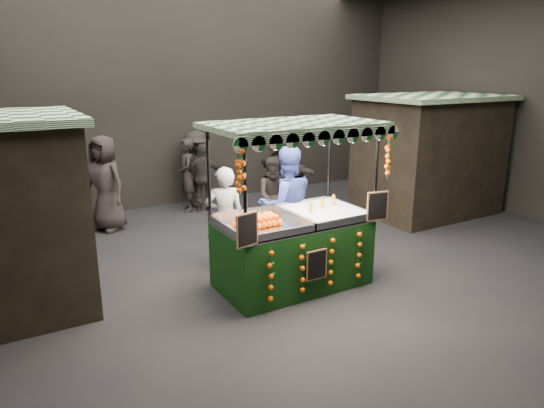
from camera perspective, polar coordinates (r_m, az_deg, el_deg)
ground at (r=7.92m, az=2.97°, el=-8.02°), size 12.00×12.00×0.00m
market_hall at (r=7.26m, az=3.36°, el=17.26°), size 12.10×10.10×5.05m
neighbour_stall_right at (r=11.44m, az=17.66°, el=5.50°), size 3.00×2.20×2.60m
juice_stall at (r=7.23m, az=2.62°, el=-3.93°), size 2.52×1.48×2.44m
vendor_grey at (r=7.86m, az=-5.47°, el=-1.69°), size 0.72×0.60×1.69m
vendor_blue at (r=8.03m, az=1.67°, el=-0.22°), size 1.09×0.93×1.96m
shopper_0 at (r=9.68m, az=-22.19°, el=0.16°), size 0.68×0.61×1.57m
shopper_1 at (r=9.43m, az=0.34°, el=0.86°), size 0.90×0.81×1.54m
shopper_2 at (r=11.18m, az=-7.90°, el=3.04°), size 0.97×0.70×1.54m
shopper_3 at (r=11.59m, az=-8.74°, el=4.05°), size 1.26×1.29×1.77m
shopper_4 at (r=10.35m, az=-27.89°, el=0.88°), size 0.99×0.97×1.72m
shopper_5 at (r=10.92m, az=1.05°, el=3.82°), size 0.79×1.81×1.89m
shopper_6 at (r=11.24m, az=-9.84°, el=3.30°), size 0.52×0.67×1.64m
shopper_7 at (r=10.25m, az=-18.79°, el=2.26°), size 1.02×1.11×1.91m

